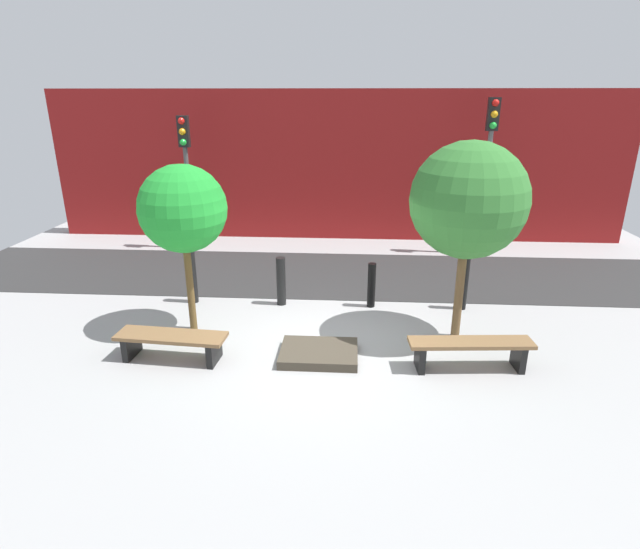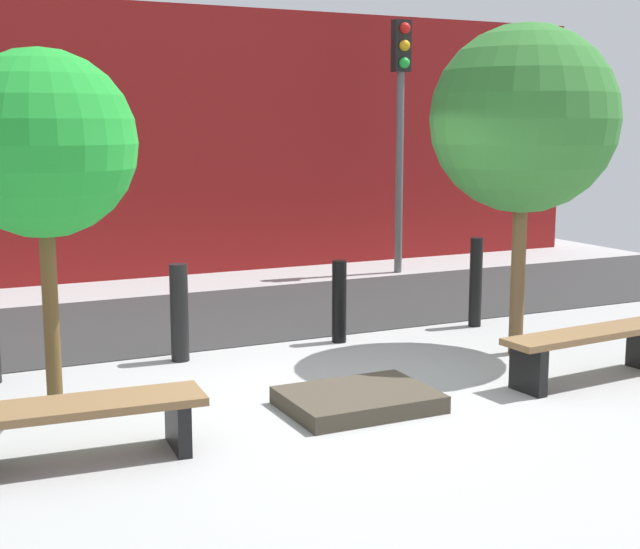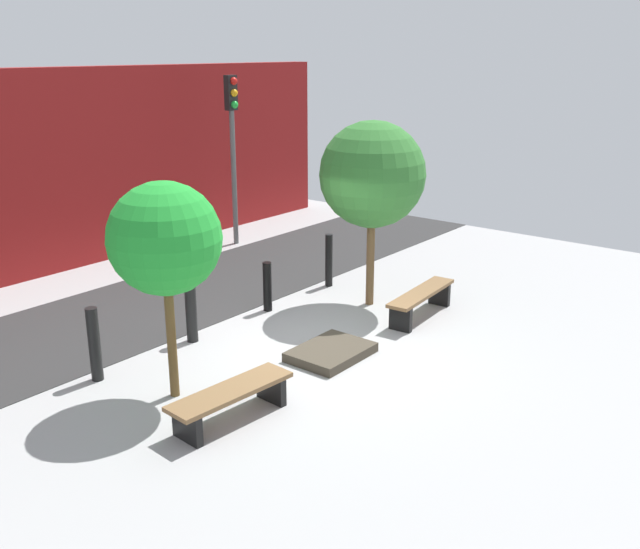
% 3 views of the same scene
% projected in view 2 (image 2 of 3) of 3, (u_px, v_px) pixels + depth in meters
% --- Properties ---
extents(ground_plane, '(18.00, 18.00, 0.00)m').
position_uv_depth(ground_plane, '(344.00, 399.00, 7.70)').
color(ground_plane, '#9E9E9E').
extents(road_strip, '(18.00, 3.19, 0.01)m').
position_uv_depth(road_strip, '(207.00, 317.00, 10.99)').
color(road_strip, '#2C2C2C').
rests_on(road_strip, ground).
extents(building_facade, '(16.20, 0.50, 4.15)m').
position_uv_depth(building_facade, '(134.00, 142.00, 13.65)').
color(building_facade, maroon).
rests_on(building_facade, ground).
extents(bench_left, '(1.77, 0.61, 0.43)m').
position_uv_depth(bench_left, '(80.00, 419.00, 6.24)').
color(bench_left, black).
rests_on(bench_left, ground).
extents(bench_right, '(1.90, 0.53, 0.48)m').
position_uv_depth(bench_right, '(590.00, 344.00, 8.22)').
color(bench_right, black).
rests_on(bench_right, ground).
extents(planter_bed, '(1.23, 0.91, 0.15)m').
position_uv_depth(planter_bed, '(358.00, 400.00, 7.46)').
color(planter_bed, '#413A2E').
rests_on(planter_bed, ground).
extents(tree_behind_left_bench, '(1.47, 1.47, 2.94)m').
position_uv_depth(tree_behind_left_bench, '(42.00, 145.00, 6.90)').
color(tree_behind_left_bench, brown).
rests_on(tree_behind_left_bench, ground).
extents(tree_behind_right_bench, '(1.87, 1.87, 3.34)m').
position_uv_depth(tree_behind_right_bench, '(524.00, 120.00, 8.85)').
color(tree_behind_right_bench, brown).
rests_on(tree_behind_right_bench, ground).
extents(bollard_left, '(0.18, 0.18, 0.99)m').
position_uv_depth(bollard_left, '(179.00, 313.00, 8.89)').
color(bollard_left, black).
rests_on(bollard_left, ground).
extents(bollard_center, '(0.16, 0.16, 0.90)m').
position_uv_depth(bollard_center, '(339.00, 302.00, 9.66)').
color(bollard_center, black).
rests_on(bollard_center, ground).
extents(bollard_right, '(0.15, 0.15, 1.05)m').
position_uv_depth(bollard_right, '(476.00, 282.00, 10.42)').
color(bollard_right, black).
rests_on(bollard_right, ground).
extents(traffic_light_mid_west, '(0.28, 0.27, 3.93)m').
position_uv_depth(traffic_light_mid_west, '(401.00, 101.00, 13.86)').
color(traffic_light_mid_west, '#595959').
rests_on(traffic_light_mid_west, ground).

